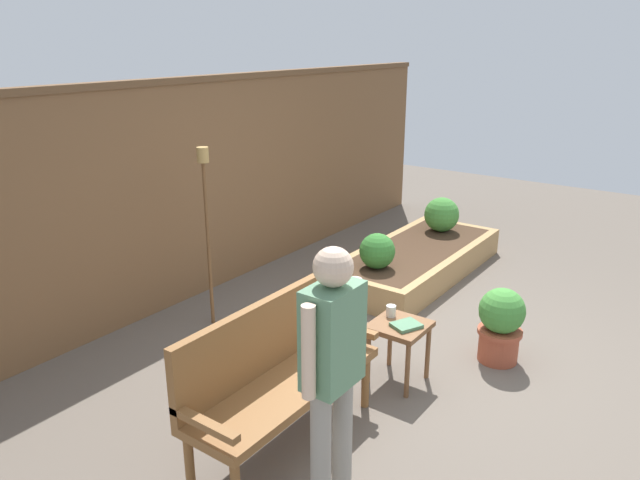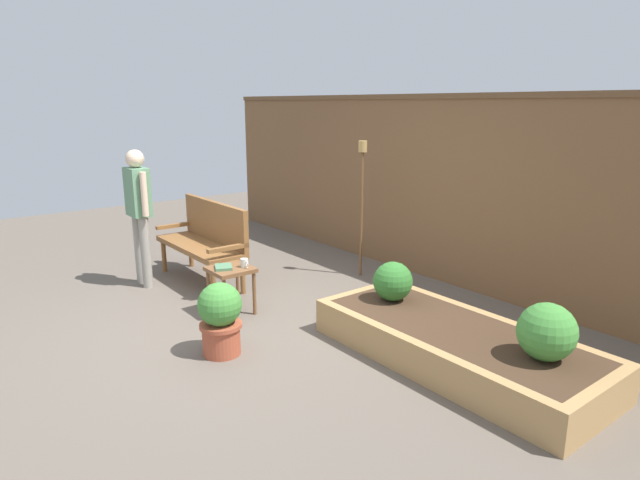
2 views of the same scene
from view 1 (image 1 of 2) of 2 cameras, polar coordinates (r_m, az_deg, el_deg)
The scene contains 12 objects.
ground_plane at distance 5.04m, azimuth 10.52°, elevation -11.39°, with size 14.00×14.00×0.00m, color #60564C.
fence_back at distance 6.10m, azimuth -11.44°, elevation 4.95°, with size 8.40×0.14×2.16m.
garden_bench at distance 3.86m, azimuth -4.41°, elevation -11.83°, with size 1.44×0.48×0.94m.
side_table at distance 4.58m, azimuth 7.54°, elevation -8.82°, with size 0.40×0.40×0.48m.
cup_on_table at distance 4.64m, azimuth 6.79°, elevation -6.69°, with size 0.11×0.07×0.09m.
book_on_table at distance 4.50m, azimuth 8.20°, elevation -8.03°, with size 0.20×0.16×0.03m, color #4C7A56.
potted_boxwood at distance 5.06m, azimuth 16.80°, elevation -7.57°, with size 0.37×0.37×0.62m.
raised_planter_bed at distance 6.74m, azimuth 9.09°, elevation -1.98°, with size 2.40×1.00×0.30m.
shrub_near_bench at distance 6.01m, azimuth 5.46°, elevation -1.05°, with size 0.36×0.36×0.36m.
shrub_far_corner at distance 7.27m, azimuth 11.49°, elevation 2.38°, with size 0.41×0.41×0.41m.
tiki_torch at distance 5.29m, azimuth -10.79°, elevation 3.25°, with size 0.10×0.10×1.63m.
person_by_bench at distance 3.10m, azimuth 1.19°, elevation -11.70°, with size 0.47×0.20×1.56m.
Camera 1 is at (-4.00, -1.78, 2.50)m, focal length 33.67 mm.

